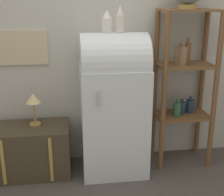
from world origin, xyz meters
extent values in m
plane|color=#4C4742|center=(0.00, 0.00, 0.00)|extent=(12.00, 12.00, 0.00)
cube|color=#B7B7AD|center=(0.00, 0.58, 1.35)|extent=(7.00, 0.05, 2.70)
cube|color=#C6B793|center=(-0.86, 0.54, 1.21)|extent=(0.52, 0.02, 0.33)
cube|color=silver|center=(0.00, 0.27, 0.53)|extent=(0.62, 0.55, 1.05)
cylinder|color=silver|center=(0.00, 0.27, 1.10)|extent=(0.61, 0.53, 0.53)
cylinder|color=#B7B7BC|center=(-0.17, -0.02, 0.85)|extent=(0.02, 0.02, 0.14)
cube|color=#423828|center=(-0.82, 0.29, 0.24)|extent=(0.77, 0.43, 0.49)
cube|color=#AD8942|center=(-1.03, 0.07, 0.24)|extent=(0.03, 0.01, 0.44)
cube|color=#AD8942|center=(-0.61, 0.07, 0.24)|extent=(0.03, 0.01, 0.44)
cylinder|color=brown|center=(0.47, 0.18, 0.78)|extent=(0.05, 0.05, 1.56)
cylinder|color=brown|center=(0.97, 0.18, 0.78)|extent=(0.05, 0.05, 1.56)
cylinder|color=brown|center=(0.47, 0.51, 0.78)|extent=(0.05, 0.05, 1.56)
cylinder|color=brown|center=(0.97, 0.51, 0.78)|extent=(0.05, 0.05, 1.56)
cube|color=brown|center=(0.72, 0.34, 0.51)|extent=(0.54, 0.36, 0.02)
cube|color=brown|center=(0.72, 0.34, 1.03)|extent=(0.54, 0.36, 0.02)
cube|color=brown|center=(0.72, 0.34, 1.55)|extent=(0.54, 0.36, 0.02)
cylinder|color=#7F6647|center=(0.64, 0.34, 1.13)|extent=(0.09, 0.09, 0.17)
cylinder|color=#7F6647|center=(0.64, 0.34, 1.23)|extent=(0.04, 0.04, 0.04)
cylinder|color=#23334C|center=(0.72, 0.37, 0.58)|extent=(0.07, 0.07, 0.13)
cylinder|color=#23334C|center=(0.72, 0.37, 0.66)|extent=(0.03, 0.03, 0.03)
cylinder|color=#23334C|center=(0.82, 0.39, 0.59)|extent=(0.08, 0.08, 0.14)
cylinder|color=#23334C|center=(0.82, 0.39, 0.67)|extent=(0.03, 0.03, 0.03)
cylinder|color=brown|center=(0.73, 0.35, 1.14)|extent=(0.07, 0.07, 0.21)
cylinder|color=brown|center=(0.73, 0.35, 1.27)|extent=(0.03, 0.03, 0.05)
cylinder|color=#335B3D|center=(0.65, 0.31, 0.59)|extent=(0.08, 0.08, 0.14)
cylinder|color=#335B3D|center=(0.65, 0.31, 0.68)|extent=(0.03, 0.03, 0.04)
cylinder|color=#7F6647|center=(0.67, 0.29, 1.13)|extent=(0.08, 0.08, 0.18)
cylinder|color=#7F6647|center=(0.67, 0.29, 1.25)|extent=(0.03, 0.03, 0.05)
cylinder|color=#AD8942|center=(0.69, 0.33, 1.58)|extent=(0.17, 0.17, 0.04)
cylinder|color=white|center=(-0.06, 0.28, 1.43)|extent=(0.09, 0.09, 0.13)
cone|color=white|center=(-0.06, 0.28, 1.53)|extent=(0.08, 0.08, 0.07)
cylinder|color=silver|center=(0.06, 0.27, 1.44)|extent=(0.07, 0.07, 0.15)
cone|color=silver|center=(0.06, 0.27, 1.56)|extent=(0.06, 0.06, 0.08)
cylinder|color=#AD8942|center=(-0.76, 0.34, 0.50)|extent=(0.11, 0.11, 0.02)
cylinder|color=#AD8942|center=(-0.76, 0.34, 0.61)|extent=(0.02, 0.02, 0.21)
cone|color=#DBC184|center=(-0.76, 0.34, 0.76)|extent=(0.14, 0.14, 0.09)
camera|label=1|loc=(-0.39, -2.53, 1.66)|focal=50.00mm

